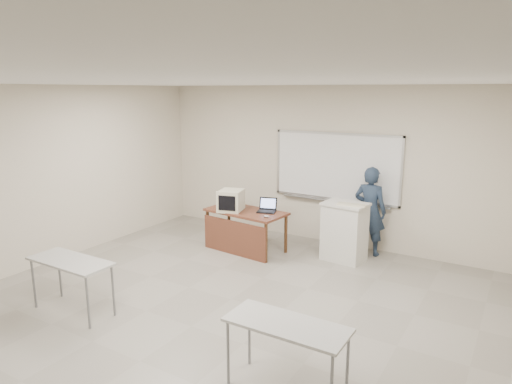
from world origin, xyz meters
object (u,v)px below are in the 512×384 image
Objects in this scene: mouse at (266,216)px; presenter at (370,211)px; podium at (344,232)px; instructor_desk at (243,223)px; crt_monitor at (231,200)px; keyboard at (352,205)px; whiteboard at (336,168)px; laptop at (268,208)px.

presenter reaches higher than mouse.
podium is 0.64× the size of presenter.
instructor_desk is 14.23× the size of mouse.
keyboard is at bearing -3.42° from crt_monitor.
mouse is (0.55, -0.09, 0.22)m from instructor_desk.
mouse is (0.80, -0.08, -0.17)m from crt_monitor.
presenter is (1.46, 1.16, 0.03)m from mouse.
presenter reaches higher than podium.
whiteboard reaches higher than presenter.
instructor_desk is 4.54× the size of laptop.
whiteboard is 1.33m from podium.
mouse is (0.18, -0.36, -0.04)m from laptop.
laptop is (-0.87, -1.06, -0.67)m from whiteboard.
keyboard reaches higher than laptop.
instructor_desk is 3.17× the size of crt_monitor.
podium reaches higher than mouse.
presenter is at bearing 33.87° from instructor_desk.
whiteboard is at bearing 34.11° from laptop.
crt_monitor is at bearing 168.11° from mouse.
podium reaches higher than instructor_desk.
podium is 1.43m from laptop.
instructor_desk is 2.00m from keyboard.
podium is 2.12× the size of keyboard.
instructor_desk is 0.46m from crt_monitor.
crt_monitor reaches higher than mouse.
keyboard is at bearing -53.79° from whiteboard.
instructor_desk is 0.92× the size of presenter.
keyboard is at bearing -32.93° from podium.
podium is 3.16× the size of laptop.
keyboard is (0.15, -0.12, 0.52)m from podium.
presenter is at bearing -18.17° from whiteboard.
whiteboard is 1.06m from presenter.
mouse is 0.06× the size of presenter.
presenter reaches higher than keyboard.
laptop is 3.13× the size of mouse.
instructor_desk is 0.53m from laptop.
podium is at bearing -4.62° from laptop.
podium is at bearing -56.93° from whiteboard.
laptop is at bearing -162.32° from podium.
keyboard is 0.69m from presenter.
presenter reaches higher than crt_monitor.
mouse is 1.46m from keyboard.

